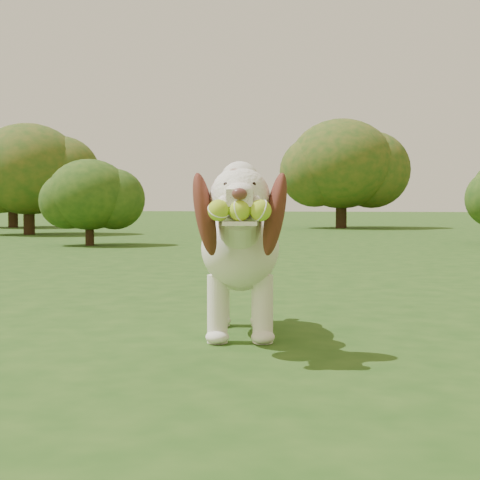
# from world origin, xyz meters

# --- Properties ---
(ground) EXTENTS (80.00, 80.00, 0.00)m
(ground) POSITION_xyz_m (0.00, 0.00, 0.00)
(ground) COLOR #204614
(ground) RESTS_ON ground
(dog) EXTENTS (0.53, 1.12, 0.73)m
(dog) POSITION_xyz_m (-0.02, 0.29, 0.39)
(dog) COLOR white
(dog) RESTS_ON ground
(shrub_a) EXTENTS (1.11, 1.11, 1.15)m
(shrub_a) POSITION_xyz_m (-3.42, 6.32, 0.67)
(shrub_a) COLOR #382314
(shrub_a) RESTS_ON ground
(shrub_g) EXTENTS (2.06, 2.06, 2.14)m
(shrub_g) POSITION_xyz_m (-7.93, 12.26, 1.26)
(shrub_g) COLOR #382314
(shrub_g) RESTS_ON ground
(shrub_e) EXTENTS (1.89, 1.89, 1.96)m
(shrub_e) POSITION_xyz_m (-5.81, 9.09, 1.15)
(shrub_e) COLOR #382314
(shrub_e) RESTS_ON ground
(shrub_i) EXTENTS (2.31, 2.31, 2.39)m
(shrub_i) POSITION_xyz_m (-0.69, 13.50, 1.41)
(shrub_i) COLOR #382314
(shrub_i) RESTS_ON ground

